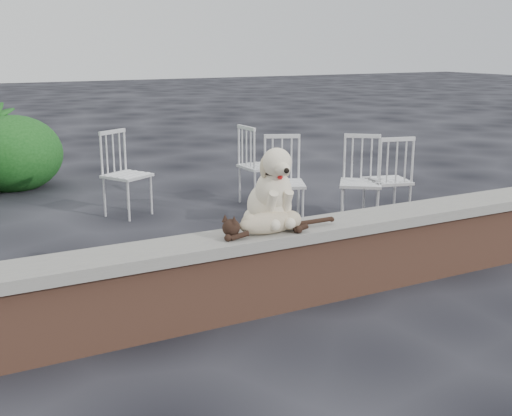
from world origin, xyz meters
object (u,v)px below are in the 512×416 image
chair_b (284,182)px  chair_c (387,179)px  chair_a (127,174)px  chair_e (260,165)px  chair_d (361,182)px  cat (270,221)px  dog (269,186)px

chair_b → chair_c: bearing=4.3°
chair_a → chair_e: same height
chair_a → chair_c: bearing=-62.9°
chair_d → chair_e: bearing=146.9°
cat → chair_c: bearing=39.2°
dog → cat: 0.27m
chair_a → chair_e: bearing=-36.9°
chair_e → chair_d: size_ratio=1.00×
dog → cat: size_ratio=0.58×
cat → chair_c: size_ratio=1.11×
dog → chair_d: dog is taller
chair_b → chair_d: size_ratio=1.00×
dog → chair_e: size_ratio=0.64×
cat → chair_b: bearing=62.9°
chair_c → chair_d: 0.33m
cat → chair_c: chair_c is taller
dog → chair_e: (1.39, 2.70, -0.41)m
dog → cat: dog is taller
chair_c → dog: bearing=45.9°
dog → chair_c: bearing=37.4°
cat → chair_d: chair_d is taller
chair_e → chair_b: (-0.25, -0.97, 0.00)m
dog → chair_a: dog is taller
dog → chair_e: 3.07m
chair_b → chair_a: bearing=162.2°
cat → chair_a: size_ratio=1.11×
chair_b → chair_d: (0.72, -0.36, 0.00)m
cat → chair_b: (1.22, 1.88, -0.20)m
cat → chair_d: bearing=44.0°
dog → chair_a: (-0.16, 2.91, -0.41)m
chair_a → dog: bearing=-115.9°
chair_a → chair_b: (1.30, -1.18, 0.00)m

